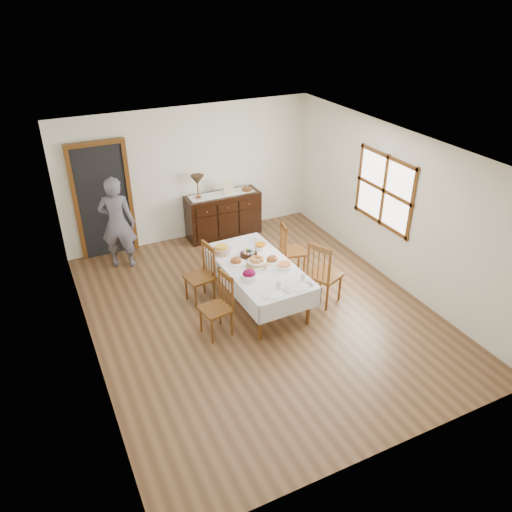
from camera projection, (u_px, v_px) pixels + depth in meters
name	position (u px, v px, depth m)	size (l,w,h in m)	color
ground	(259.00, 311.00, 7.88)	(6.00, 6.00, 0.00)	brown
room_shell	(238.00, 208.00, 7.36)	(5.02, 6.02, 2.65)	white
dining_table	(258.00, 270.00, 7.81)	(1.10, 2.06, 0.70)	white
chair_left_near	(219.00, 305.00, 7.18)	(0.47, 0.47, 0.98)	#5D3413
chair_left_far	(202.00, 273.00, 7.93)	(0.46, 0.46, 0.98)	#5D3413
chair_right_near	(323.00, 273.00, 7.83)	(0.60, 0.60, 1.10)	#5D3413
chair_right_far	(290.00, 249.00, 8.67)	(0.48, 0.48, 0.96)	#5D3413
sideboard	(223.00, 215.00, 10.00)	(1.48, 0.54, 0.89)	black
person	(117.00, 220.00, 8.71)	(0.57, 0.36, 1.81)	#5C5968
bread_basket	(257.00, 263.00, 7.68)	(0.32, 0.32, 0.17)	olive
egg_basket	(249.00, 254.00, 8.00)	(0.28, 0.28, 0.10)	black
ham_platter_a	(236.00, 261.00, 7.81)	(0.28, 0.28, 0.11)	white
ham_platter_b	(272.00, 259.00, 7.86)	(0.29, 0.29, 0.11)	white
beet_bowl	(249.00, 275.00, 7.36)	(0.24, 0.24, 0.16)	white
carrot_bowl	(260.00, 246.00, 8.20)	(0.20, 0.20, 0.09)	white
pineapple_bowl	(222.00, 250.00, 8.05)	(0.27, 0.27, 0.14)	tan
casserole_dish	(284.00, 265.00, 7.68)	(0.26, 0.26, 0.07)	white
butter_dish	(258.00, 269.00, 7.58)	(0.14, 0.09, 0.07)	white
setting_left	(275.00, 291.00, 7.09)	(0.42, 0.31, 0.10)	white
setting_right	(300.00, 283.00, 7.26)	(0.42, 0.31, 0.10)	white
glass_far_a	(230.00, 249.00, 8.13)	(0.07, 0.07, 0.09)	silver
glass_far_b	(256.00, 240.00, 8.39)	(0.07, 0.07, 0.10)	silver
runner	(222.00, 194.00, 9.79)	(1.30, 0.35, 0.01)	white
table_lamp	(197.00, 181.00, 9.45)	(0.26, 0.26, 0.46)	brown
picture_frame	(229.00, 188.00, 9.69)	(0.22, 0.08, 0.28)	beige
deco_bowl	(247.00, 189.00, 9.94)	(0.20, 0.20, 0.06)	#5D3413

